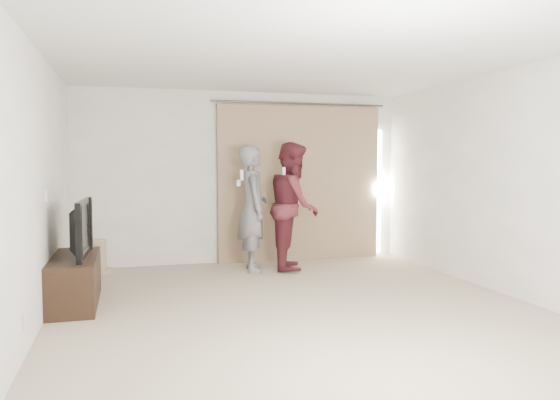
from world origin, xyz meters
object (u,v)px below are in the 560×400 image
at_px(tv_console, 75,280).
at_px(tv, 74,228).
at_px(person_man, 253,208).
at_px(person_woman, 294,206).

relative_size(tv_console, tv, 1.27).
bearing_deg(person_man, tv_console, -150.67).
height_order(tv_console, person_woman, person_woman).
bearing_deg(tv, person_man, -58.25).
bearing_deg(person_man, person_woman, -0.00).
xyz_separation_m(tv, person_woman, (2.86, 1.27, 0.08)).
height_order(person_man, person_woman, person_woman).
xyz_separation_m(person_man, person_woman, (0.60, -0.00, 0.02)).
xyz_separation_m(tv_console, person_woman, (2.86, 1.27, 0.65)).
distance_m(tv_console, tv, 0.57).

